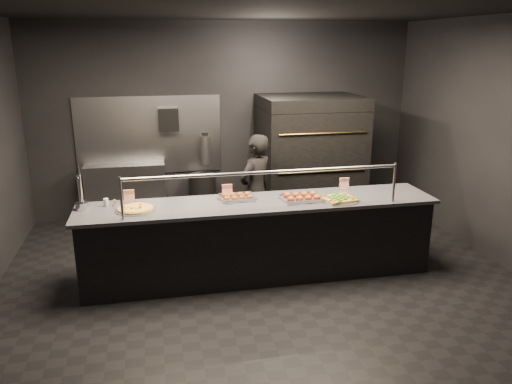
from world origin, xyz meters
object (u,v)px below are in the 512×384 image
at_px(trash_bin, 203,196).
at_px(beer_tap, 81,196).
at_px(service_counter, 259,239).
at_px(pizza_oven, 309,158).
at_px(worker, 256,191).
at_px(round_pizza, 136,209).
at_px(square_pizza, 339,199).
at_px(prep_shelf, 126,193).
at_px(fire_extinguisher, 205,150).
at_px(towel_dispenser, 168,120).
at_px(slider_tray_a, 237,197).
at_px(slider_tray_b, 302,197).

bearing_deg(trash_bin, beer_tap, -125.93).
height_order(service_counter, pizza_oven, pizza_oven).
xyz_separation_m(beer_tap, worker, (2.11, 0.83, -0.31)).
distance_m(pizza_oven, round_pizza, 3.22).
bearing_deg(pizza_oven, square_pizza, -98.15).
bearing_deg(prep_shelf, beer_tap, -99.07).
xyz_separation_m(pizza_oven, trash_bin, (-1.63, 0.32, -0.61)).
bearing_deg(round_pizza, fire_extinguisher, 67.09).
xyz_separation_m(round_pizza, square_pizza, (2.28, -0.12, 0.00)).
bearing_deg(pizza_oven, round_pizza, -143.19).
bearing_deg(service_counter, towel_dispenser, 110.63).
distance_m(towel_dispenser, trash_bin, 1.30).
height_order(beer_tap, square_pizza, beer_tap).
xyz_separation_m(beer_tap, square_pizza, (2.86, -0.28, -0.13)).
bearing_deg(round_pizza, pizza_oven, 36.81).
bearing_deg(worker, fire_extinguisher, -108.67).
bearing_deg(beer_tap, service_counter, -3.79).
bearing_deg(service_counter, slider_tray_a, 146.90).
bearing_deg(trash_bin, round_pizza, -112.73).
bearing_deg(service_counter, pizza_oven, 57.73).
distance_m(service_counter, slider_tray_a, 0.55).
height_order(slider_tray_b, square_pizza, slider_tray_b).
bearing_deg(fire_extinguisher, worker, -70.66).
bearing_deg(slider_tray_b, square_pizza, -17.01).
height_order(pizza_oven, towel_dispenser, pizza_oven).
relative_size(service_counter, slider_tray_b, 8.10).
bearing_deg(trash_bin, fire_extinguisher, 64.89).
distance_m(square_pizza, trash_bin, 2.79).
distance_m(towel_dispenser, round_pizza, 2.54).
bearing_deg(worker, beer_tap, -16.55).
bearing_deg(worker, slider_tray_b, 71.24).
height_order(slider_tray_a, square_pizza, slider_tray_a).
distance_m(service_counter, trash_bin, 2.27).
relative_size(beer_tap, slider_tray_a, 1.15).
xyz_separation_m(pizza_oven, worker, (-1.04, -0.94, -0.20)).
bearing_deg(beer_tap, worker, 21.47).
relative_size(round_pizza, square_pizza, 0.99).
bearing_deg(slider_tray_b, trash_bin, 112.59).
bearing_deg(beer_tap, round_pizza, -15.21).
bearing_deg(towel_dispenser, fire_extinguisher, 1.04).
xyz_separation_m(towel_dispenser, round_pizza, (-0.48, -2.42, -0.61)).
bearing_deg(round_pizza, square_pizza, -3.07).
distance_m(towel_dispenser, slider_tray_b, 2.86).
xyz_separation_m(towel_dispenser, worker, (1.06, -1.43, -0.79)).
height_order(prep_shelf, slider_tray_b, slider_tray_b).
bearing_deg(towel_dispenser, trash_bin, -20.06).
xyz_separation_m(service_counter, worker, (0.16, 0.96, 0.30)).
height_order(service_counter, round_pizza, service_counter).
bearing_deg(worker, service_counter, 42.70).
height_order(square_pizza, trash_bin, square_pizza).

